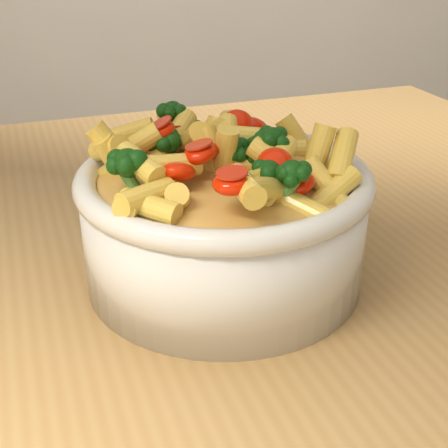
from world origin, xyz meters
name	(u,v)px	position (x,y,z in m)	size (l,w,h in m)	color
table	(93,351)	(0.00, 0.00, 0.80)	(1.20, 0.80, 0.90)	#A97F48
serving_bowl	(224,223)	(0.10, -0.07, 0.95)	(0.22, 0.22, 0.10)	silver
pasta_salad	(224,150)	(0.10, -0.07, 1.01)	(0.18, 0.18, 0.04)	#FFD550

